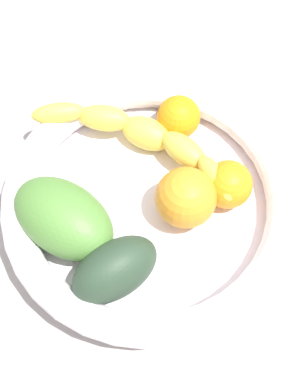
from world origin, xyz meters
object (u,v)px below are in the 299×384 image
object	(u,v)px
fruit_bowl	(150,202)
orange_front	(228,184)
banana_draped_left	(142,136)
avocado_dark	(115,270)
orange_mid_left	(187,194)
mango_green	(64,218)
orange_mid_right	(179,117)

from	to	relation	value
fruit_bowl	orange_front	bearing A→B (deg)	-70.37
banana_draped_left	avocado_dark	world-z (taller)	avocado_dark
fruit_bowl	banana_draped_left	distance (cm)	7.57
fruit_bowl	orange_mid_left	xyz separation A→B (cm)	(0.48, -3.85, 2.55)
banana_draped_left	mango_green	bearing A→B (deg)	154.71
orange_mid_right	mango_green	distance (cm)	17.88
mango_green	orange_front	bearing A→B (deg)	-64.08
fruit_bowl	mango_green	size ratio (longest dim) A/B	2.72
fruit_bowl	orange_mid_left	size ratio (longest dim) A/B	4.89
mango_green	orange_mid_left	bearing A→B (deg)	-65.52
orange_mid_right	mango_green	bearing A→B (deg)	149.40
banana_draped_left	mango_green	world-z (taller)	mango_green
orange_mid_left	mango_green	size ratio (longest dim) A/B	0.56
fruit_bowl	banana_draped_left	world-z (taller)	banana_draped_left
avocado_dark	orange_mid_left	bearing A→B (deg)	-29.71
fruit_bowl	orange_mid_right	distance (cm)	10.73
avocado_dark	mango_green	xyz separation A→B (cm)	(4.10, 6.36, 0.47)
orange_front	orange_mid_left	world-z (taller)	orange_mid_left
banana_draped_left	mango_green	xyz separation A→B (cm)	(-11.80, 5.57, 0.55)
banana_draped_left	orange_mid_right	distance (cm)	5.03
orange_mid_left	avocado_dark	distance (cm)	10.89
orange_mid_left	mango_green	world-z (taller)	same
fruit_bowl	orange_mid_left	distance (cm)	4.64
orange_front	orange_mid_right	distance (cm)	10.23
orange_mid_right	avocado_dark	size ratio (longest dim) A/B	0.55
orange_mid_left	fruit_bowl	bearing A→B (deg)	97.12
fruit_bowl	avocado_dark	xyz separation A→B (cm)	(-8.97, 1.54, 2.04)
fruit_bowl	orange_mid_left	bearing A→B (deg)	-82.88
fruit_bowl	avocado_dark	bearing A→B (deg)	170.25
fruit_bowl	avocado_dark	distance (cm)	9.33
orange_mid_right	fruit_bowl	bearing A→B (deg)	173.53
fruit_bowl	avocado_dark	world-z (taller)	avocado_dark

